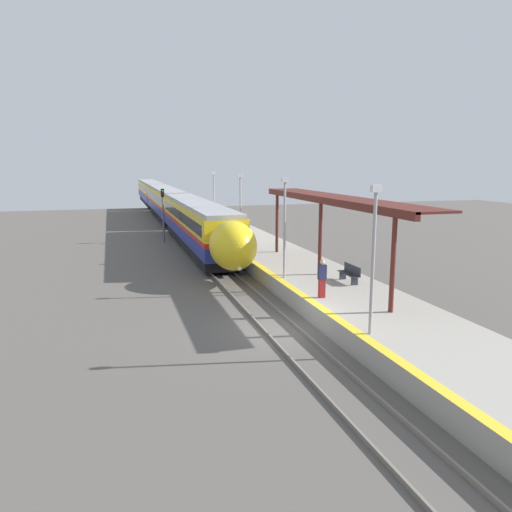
% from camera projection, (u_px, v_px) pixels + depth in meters
% --- Properties ---
extents(ground_plane, '(120.00, 120.00, 0.00)m').
position_uv_depth(ground_plane, '(281.00, 331.00, 20.63)').
color(ground_plane, '#56514C').
extents(rail_left, '(0.08, 90.00, 0.15)m').
position_uv_depth(rail_left, '(264.00, 331.00, 20.42)').
color(rail_left, slate).
rests_on(rail_left, ground_plane).
extents(rail_right, '(0.08, 90.00, 0.15)m').
position_uv_depth(rail_right, '(297.00, 328.00, 20.81)').
color(rail_right, slate).
rests_on(rail_right, ground_plane).
extents(train, '(2.77, 71.48, 3.83)m').
position_uv_depth(train, '(167.00, 202.00, 60.04)').
color(train, black).
rests_on(train, ground_plane).
extents(platform_right, '(4.94, 64.00, 0.89)m').
position_uv_depth(platform_right, '(369.00, 313.00, 21.65)').
color(platform_right, '#9E998E').
rests_on(platform_right, ground_plane).
extents(platform_bench, '(0.44, 1.75, 0.89)m').
position_uv_depth(platform_bench, '(350.00, 273.00, 25.28)').
color(platform_bench, '#2D333D').
rests_on(platform_bench, platform_right).
extents(person_waiting, '(0.36, 0.23, 1.74)m').
position_uv_depth(person_waiting, '(322.00, 278.00, 22.29)').
color(person_waiting, maroon).
rests_on(person_waiting, platform_right).
extents(railway_signal, '(0.28, 0.28, 4.65)m').
position_uv_depth(railway_signal, '(163.00, 210.00, 43.27)').
color(railway_signal, '#59595E').
rests_on(railway_signal, ground_plane).
extents(lamppost_near, '(0.36, 0.20, 5.24)m').
position_uv_depth(lamppost_near, '(373.00, 250.00, 17.14)').
color(lamppost_near, '#9E9EA3').
rests_on(lamppost_near, platform_right).
extents(lamppost_mid, '(0.36, 0.20, 5.24)m').
position_uv_depth(lamppost_mid, '(285.00, 221.00, 25.79)').
color(lamppost_mid, '#9E9EA3').
rests_on(lamppost_mid, platform_right).
extents(lamppost_far, '(0.36, 0.20, 5.24)m').
position_uv_depth(lamppost_far, '(240.00, 206.00, 34.44)').
color(lamppost_far, '#9E9EA3').
rests_on(lamppost_far, platform_right).
extents(lamppost_farthest, '(0.36, 0.20, 5.24)m').
position_uv_depth(lamppost_farthest, '(214.00, 198.00, 43.09)').
color(lamppost_farthest, '#9E9EA3').
rests_on(lamppost_farthest, platform_right).
extents(station_canopy, '(2.02, 17.52, 4.22)m').
position_uv_depth(station_canopy, '(331.00, 202.00, 26.56)').
color(station_canopy, '#511E19').
rests_on(station_canopy, platform_right).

